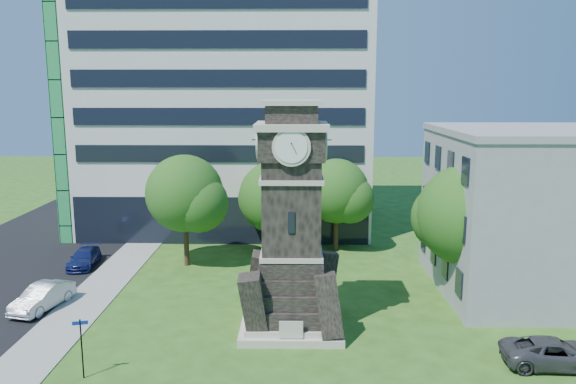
{
  "coord_description": "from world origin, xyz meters",
  "views": [
    {
      "loc": [
        3.22,
        -26.82,
        12.77
      ],
      "look_at": [
        2.74,
        7.29,
        6.5
      ],
      "focal_mm": 35.0,
      "sensor_mm": 36.0,
      "label": 1
    }
  ],
  "objects_px": {
    "park_bench": "(324,323)",
    "street_sign": "(81,342)",
    "car_street_north": "(84,258)",
    "clock_tower": "(292,233)",
    "car_street_mid": "(43,297)",
    "car_east_lot": "(554,353)"
  },
  "relations": [
    {
      "from": "car_street_north",
      "to": "park_bench",
      "type": "height_order",
      "value": "car_street_north"
    },
    {
      "from": "car_street_mid",
      "to": "street_sign",
      "type": "xyz_separation_m",
      "value": [
        5.4,
        -7.99,
        1.02
      ]
    },
    {
      "from": "park_bench",
      "to": "street_sign",
      "type": "xyz_separation_m",
      "value": [
        -11.03,
        -5.09,
        1.28
      ]
    },
    {
      "from": "car_street_north",
      "to": "park_bench",
      "type": "distance_m",
      "value": 20.26
    },
    {
      "from": "car_street_mid",
      "to": "park_bench",
      "type": "height_order",
      "value": "car_street_mid"
    },
    {
      "from": "car_street_north",
      "to": "clock_tower",
      "type": "bearing_deg",
      "value": -39.95
    },
    {
      "from": "car_street_north",
      "to": "car_east_lot",
      "type": "relative_size",
      "value": 0.9
    },
    {
      "from": "car_street_north",
      "to": "street_sign",
      "type": "distance_m",
      "value": 17.22
    },
    {
      "from": "car_east_lot",
      "to": "car_street_north",
      "type": "bearing_deg",
      "value": 64.45
    },
    {
      "from": "car_east_lot",
      "to": "street_sign",
      "type": "distance_m",
      "value": 21.65
    },
    {
      "from": "park_bench",
      "to": "street_sign",
      "type": "bearing_deg",
      "value": -150.81
    },
    {
      "from": "clock_tower",
      "to": "car_street_north",
      "type": "relative_size",
      "value": 2.85
    },
    {
      "from": "clock_tower",
      "to": "street_sign",
      "type": "bearing_deg",
      "value": -148.44
    },
    {
      "from": "car_street_north",
      "to": "car_east_lot",
      "type": "distance_m",
      "value": 31.23
    },
    {
      "from": "clock_tower",
      "to": "car_street_mid",
      "type": "height_order",
      "value": "clock_tower"
    },
    {
      "from": "car_east_lot",
      "to": "street_sign",
      "type": "relative_size",
      "value": 1.71
    },
    {
      "from": "car_street_north",
      "to": "park_bench",
      "type": "relative_size",
      "value": 2.52
    },
    {
      "from": "clock_tower",
      "to": "car_street_north",
      "type": "distance_m",
      "value": 19.04
    },
    {
      "from": "car_street_north",
      "to": "car_street_mid",
      "type": "bearing_deg",
      "value": -91.59
    },
    {
      "from": "park_bench",
      "to": "clock_tower",
      "type": "bearing_deg",
      "value": 165.17
    },
    {
      "from": "street_sign",
      "to": "car_street_mid",
      "type": "bearing_deg",
      "value": 110.54
    },
    {
      "from": "car_street_mid",
      "to": "car_east_lot",
      "type": "bearing_deg",
      "value": -0.4
    }
  ]
}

